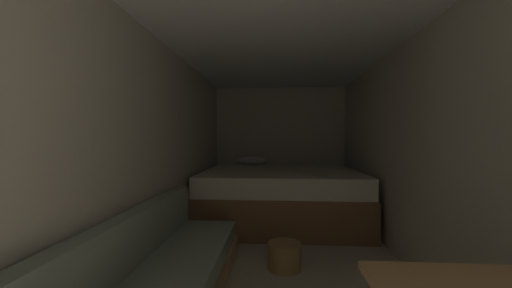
# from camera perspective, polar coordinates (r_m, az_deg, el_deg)

# --- Properties ---
(ground_plane) EXTENTS (7.44, 7.44, 0.00)m
(ground_plane) POSITION_cam_1_polar(r_m,az_deg,el_deg) (2.68, 5.36, -24.42)
(ground_plane) COLOR #B2A893
(wall_back) EXTENTS (2.32, 0.05, 2.04)m
(wall_back) POSITION_cam_1_polar(r_m,az_deg,el_deg) (5.16, 4.63, -0.41)
(wall_back) COLOR beige
(wall_back) RESTS_ON ground
(wall_left) EXTENTS (0.05, 5.44, 2.04)m
(wall_left) POSITION_cam_1_polar(r_m,az_deg,el_deg) (2.65, -19.98, -1.87)
(wall_left) COLOR beige
(wall_left) RESTS_ON ground
(wall_right) EXTENTS (0.05, 5.44, 2.04)m
(wall_right) POSITION_cam_1_polar(r_m,az_deg,el_deg) (2.70, 30.25, -1.90)
(wall_right) COLOR beige
(wall_right) RESTS_ON ground
(ceiling_slab) EXTENTS (2.32, 5.44, 0.05)m
(ceiling_slab) POSITION_cam_1_polar(r_m,az_deg,el_deg) (2.58, 5.44, 21.72)
(ceiling_slab) COLOR white
(ceiling_slab) RESTS_ON wall_left
(bed) EXTENTS (2.10, 1.90, 0.85)m
(bed) POSITION_cam_1_polar(r_m,az_deg,el_deg) (4.22, 4.74, -9.81)
(bed) COLOR brown
(bed) RESTS_ON ground
(wicker_basket) EXTENTS (0.29, 0.29, 0.23)m
(wicker_basket) POSITION_cam_1_polar(r_m,az_deg,el_deg) (2.79, 5.56, -20.76)
(wicker_basket) COLOR olive
(wicker_basket) RESTS_ON ground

